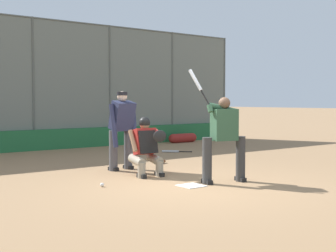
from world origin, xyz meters
TOP-DOWN VIEW (x-y plane):
  - ground_plane at (0.00, 0.00)m, footprint 160.00×160.00m
  - home_plate_marker at (0.00, 0.00)m, footprint 0.43×0.43m
  - backstop_fence at (-0.00, -7.71)m, footprint 16.52×0.08m
  - padding_wall at (0.00, -7.61)m, footprint 16.11×0.18m
  - bleachers_beyond at (-1.24, -10.21)m, footprint 11.51×2.50m
  - batter_at_plate at (-0.72, 0.09)m, footprint 0.90×0.80m
  - catcher_behind_plate at (0.01, -1.43)m, footprint 0.65×0.79m
  - umpire_home at (-0.02, -2.45)m, footprint 0.72×0.47m
  - spare_bat_near_backstop at (-3.10, -4.59)m, footprint 0.66×0.69m
  - fielding_glove_on_dirt at (-1.37, -2.82)m, footprint 0.28×0.22m
  - baseball_loose at (1.35, -0.90)m, footprint 0.07×0.07m
  - equipment_bag_dugout_side at (-5.47, -7.05)m, footprint 1.25×0.34m

SIDE VIEW (x-z plane):
  - ground_plane at x=0.00m, z-range 0.00..0.00m
  - home_plate_marker at x=0.00m, z-range 0.00..0.01m
  - spare_bat_near_backstop at x=-3.10m, z-range 0.00..0.07m
  - baseball_loose at x=1.35m, z-range 0.00..0.07m
  - fielding_glove_on_dirt at x=-1.37m, z-range 0.00..0.10m
  - equipment_bag_dugout_side at x=-5.47m, z-range 0.00..0.34m
  - padding_wall at x=0.00m, z-range 0.00..0.65m
  - bleachers_beyond at x=-1.24m, z-range -0.26..1.22m
  - catcher_behind_plate at x=0.01m, z-range 0.02..1.25m
  - batter_at_plate at x=-0.72m, z-range -0.20..1.97m
  - umpire_home at x=-0.02m, z-range 0.07..1.84m
  - backstop_fence at x=0.00m, z-range 0.09..4.25m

